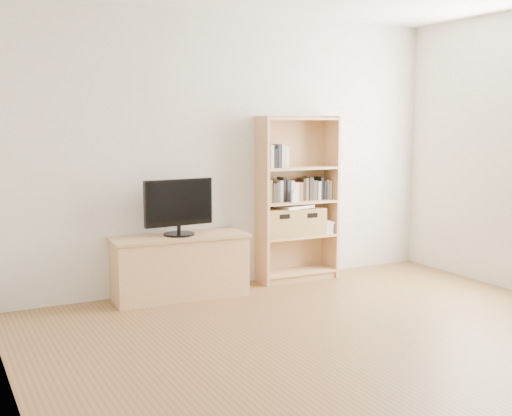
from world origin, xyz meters
TOP-DOWN VIEW (x-y plane):
  - floor at (0.00, 0.00)m, footprint 4.50×5.00m
  - back_wall at (0.00, 2.50)m, footprint 4.50×0.02m
  - left_wall at (-2.25, 0.00)m, footprint 0.02×5.00m
  - tv_stand at (-0.63, 2.28)m, footprint 1.22×0.52m
  - bookshelf at (0.66, 2.35)m, footprint 0.83×0.31m
  - television at (-0.63, 2.28)m, footprint 0.65×0.09m
  - books_row_mid at (0.66, 2.37)m, footprint 0.78×0.16m
  - books_row_upper at (0.47, 2.38)m, footprint 0.37×0.14m
  - baby_monitor at (0.56, 2.26)m, footprint 0.05×0.03m
  - basket_left at (0.44, 2.35)m, footprint 0.35×0.29m
  - basket_right at (0.76, 2.35)m, footprint 0.35×0.29m
  - laptop at (0.61, 2.34)m, footprint 0.38×0.29m
  - magazine_stack at (0.94, 2.34)m, footprint 0.21×0.27m

SIDE VIEW (x-z plane):
  - floor at x=0.00m, z-range -0.01..0.01m
  - tv_stand at x=-0.63m, z-range 0.00..0.55m
  - magazine_stack at x=0.94m, z-range 0.46..0.57m
  - basket_right at x=0.76m, z-range 0.46..0.73m
  - basket_left at x=0.44m, z-range 0.46..0.74m
  - laptop at x=0.61m, z-range 0.74..0.76m
  - bookshelf at x=0.66m, z-range 0.00..1.64m
  - television at x=-0.63m, z-range 0.57..1.08m
  - baby_monitor at x=0.56m, z-range 0.80..0.90m
  - books_row_mid at x=0.66m, z-range 0.80..1.01m
  - books_row_upper at x=0.47m, z-range 1.14..1.33m
  - back_wall at x=0.00m, z-range 0.00..2.60m
  - left_wall at x=-2.25m, z-range 0.00..2.60m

